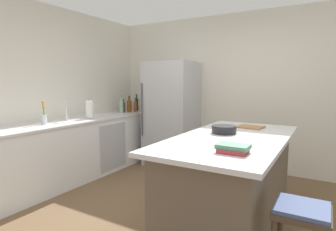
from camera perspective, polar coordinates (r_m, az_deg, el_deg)
The scene contains 19 objects.
ground_plane at distance 3.06m, azimuth 3.36°, elevation -21.76°, with size 7.20×7.20×0.00m, color brown.
wall_rear at distance 4.81m, azimuth 15.86°, elevation 4.66°, with size 6.00×0.10×2.60m, color silver.
wall_left at distance 4.38m, azimuth -26.39°, elevation 4.00°, with size 0.10×6.00×2.60m, color silver.
counter_run_left at distance 4.52m, azimuth -17.66°, elevation -6.41°, with size 0.67×3.19×0.90m.
kitchen_island at distance 2.96m, azimuth 12.87°, elevation -13.01°, with size 1.00×2.04×0.93m.
refrigerator at distance 4.91m, azimuth 0.76°, elevation 0.36°, with size 0.83×0.76×1.81m.
bar_stool at distance 2.22m, azimuth 25.80°, elevation -19.15°, with size 0.36×0.36×0.64m.
sink_faucet at distance 4.34m, azimuth -20.17°, elevation 1.08°, with size 0.15×0.05×0.30m.
flower_vase at distance 4.08m, azimuth -24.25°, elevation -0.25°, with size 0.07×0.07×0.32m.
paper_towel_roll at distance 4.49m, azimuth -15.91°, elevation 1.12°, with size 0.14×0.14×0.31m.
wine_bottle at distance 5.53m, azimuth -6.50°, elevation 2.39°, with size 0.07×0.07×0.33m.
hot_sauce_bottle at distance 5.43m, azimuth -6.79°, elevation 1.85°, with size 0.04×0.04×0.23m.
vinegar_bottle at distance 5.32m, azimuth -6.78°, elevation 1.87°, with size 0.06×0.06×0.26m.
whiskey_bottle at distance 5.26m, azimuth -7.99°, elevation 2.00°, with size 0.09×0.09×0.30m.
syrup_bottle at distance 5.24m, azimuth -9.14°, elevation 1.71°, with size 0.06×0.06×0.25m.
gin_bottle at distance 5.15m, azimuth -9.63°, elevation 1.86°, with size 0.08×0.08×0.32m.
cookbook_stack at distance 2.20m, azimuth 13.30°, elevation -6.63°, with size 0.24×0.19×0.07m.
mixing_bowl at distance 3.00m, azimuth 11.50°, elevation -2.83°, with size 0.26×0.26×0.08m.
cutting_board at distance 3.43m, azimuth 16.64°, elevation -2.29°, with size 0.31×0.26×0.02m.
Camera 1 is at (1.22, -2.40, 1.47)m, focal length 29.51 mm.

